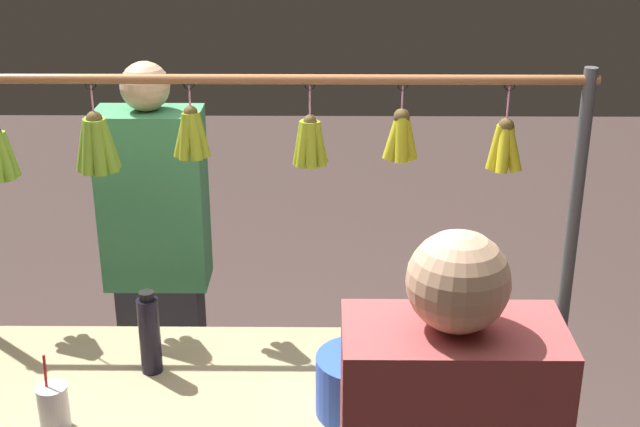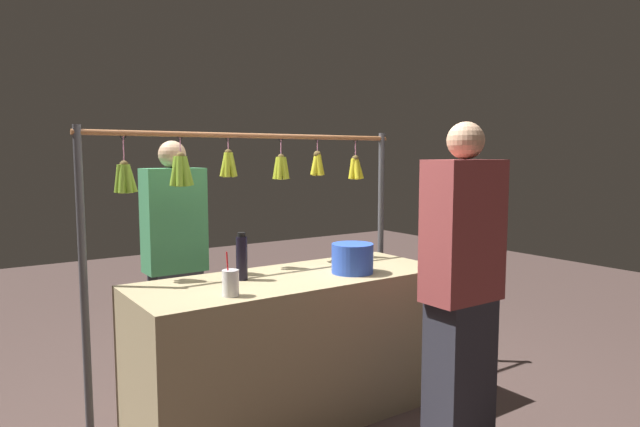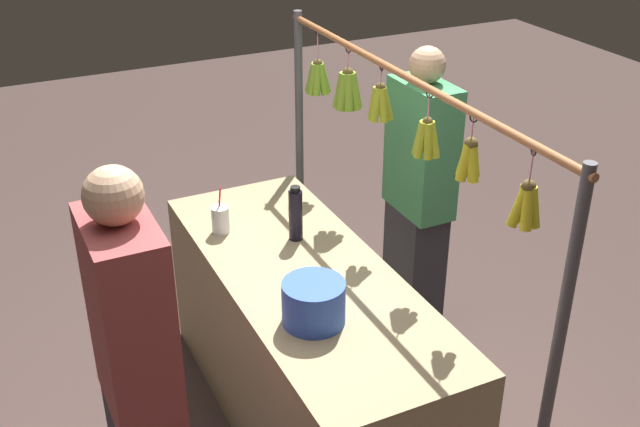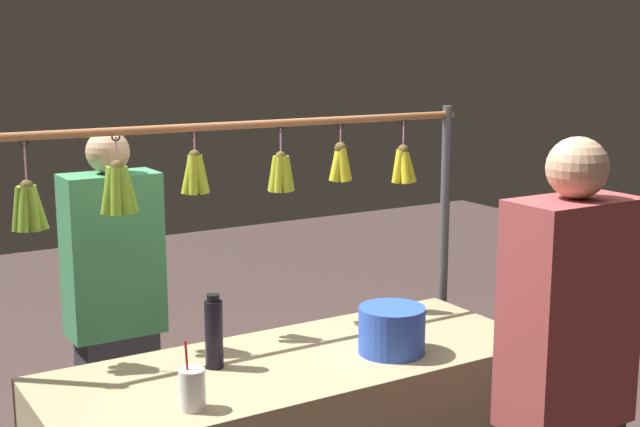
{
  "view_description": "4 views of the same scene",
  "coord_description": "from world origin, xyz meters",
  "px_view_note": "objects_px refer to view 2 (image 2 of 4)",
  "views": [
    {
      "loc": [
        -0.25,
        2.27,
        2.34
      ],
      "look_at": [
        -0.23,
        0.0,
        1.42
      ],
      "focal_mm": 49.47,
      "sensor_mm": 36.0,
      "label": 1
    },
    {
      "loc": [
        1.72,
        2.76,
        1.57
      ],
      "look_at": [
        -0.19,
        0.0,
        1.22
      ],
      "focal_mm": 31.42,
      "sensor_mm": 36.0,
      "label": 2
    },
    {
      "loc": [
        -2.64,
        1.21,
        2.69
      ],
      "look_at": [
        -0.14,
        0.0,
        1.22
      ],
      "focal_mm": 43.69,
      "sensor_mm": 36.0,
      "label": 3
    },
    {
      "loc": [
        1.52,
        2.65,
        1.99
      ],
      "look_at": [
        -0.1,
        0.0,
        1.4
      ],
      "focal_mm": 48.57,
      "sensor_mm": 36.0,
      "label": 4
    }
  ],
  "objects_px": {
    "drink_cup": "(231,283)",
    "customer_person": "(462,294)",
    "water_bottle": "(242,257)",
    "vendor_person": "(175,267)",
    "blue_bucket": "(352,258)"
  },
  "relations": [
    {
      "from": "drink_cup",
      "to": "customer_person",
      "type": "height_order",
      "value": "customer_person"
    },
    {
      "from": "water_bottle",
      "to": "vendor_person",
      "type": "relative_size",
      "value": 0.16
    },
    {
      "from": "vendor_person",
      "to": "blue_bucket",
      "type": "bearing_deg",
      "value": 128.03
    },
    {
      "from": "water_bottle",
      "to": "vendor_person",
      "type": "xyz_separation_m",
      "value": [
        0.12,
        -0.76,
        -0.17
      ]
    },
    {
      "from": "customer_person",
      "to": "water_bottle",
      "type": "bearing_deg",
      "value": -50.45
    },
    {
      "from": "blue_bucket",
      "to": "drink_cup",
      "type": "relative_size",
      "value": 1.11
    },
    {
      "from": "water_bottle",
      "to": "blue_bucket",
      "type": "distance_m",
      "value": 0.67
    },
    {
      "from": "vendor_person",
      "to": "customer_person",
      "type": "height_order",
      "value": "customer_person"
    },
    {
      "from": "drink_cup",
      "to": "customer_person",
      "type": "relative_size",
      "value": 0.13
    },
    {
      "from": "customer_person",
      "to": "blue_bucket",
      "type": "bearing_deg",
      "value": -79.24
    },
    {
      "from": "customer_person",
      "to": "drink_cup",
      "type": "bearing_deg",
      "value": -32.93
    },
    {
      "from": "water_bottle",
      "to": "vendor_person",
      "type": "bearing_deg",
      "value": -81.21
    },
    {
      "from": "vendor_person",
      "to": "customer_person",
      "type": "bearing_deg",
      "value": 117.78
    },
    {
      "from": "customer_person",
      "to": "vendor_person",
      "type": "bearing_deg",
      "value": -62.22
    },
    {
      "from": "water_bottle",
      "to": "blue_bucket",
      "type": "height_order",
      "value": "water_bottle"
    }
  ]
}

